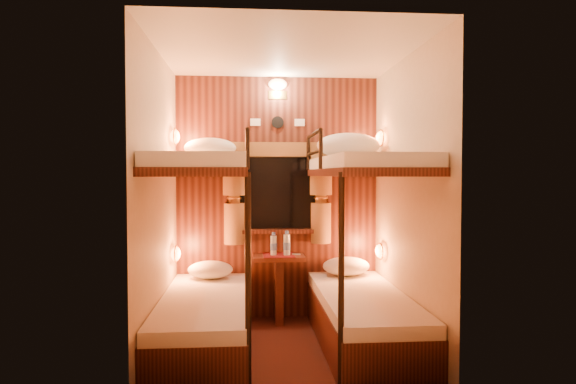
{
  "coord_description": "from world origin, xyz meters",
  "views": [
    {
      "loc": [
        -0.31,
        -4.08,
        1.44
      ],
      "look_at": [
        0.03,
        0.15,
        1.29
      ],
      "focal_mm": 32.0,
      "sensor_mm": 36.0,
      "label": 1
    }
  ],
  "objects": [
    {
      "name": "reading_lamps",
      "position": [
        -0.0,
        0.7,
        1.24
      ],
      "size": [
        2.0,
        0.2,
        1.25
      ],
      "color": "orange",
      "rests_on": "wall_left"
    },
    {
      "name": "sachet_b",
      "position": [
        0.1,
        0.89,
        0.65
      ],
      "size": [
        0.08,
        0.08,
        0.0
      ],
      "primitive_type": "cube",
      "rotation": [
        0.0,
        0.0,
        0.59
      ],
      "color": "silver",
      "rests_on": "table"
    },
    {
      "name": "pillow_upper_right",
      "position": [
        0.65,
        0.71,
        1.71
      ],
      "size": [
        0.6,
        0.43,
        0.24
      ],
      "primitive_type": "ellipsoid",
      "color": "silver",
      "rests_on": "bunk_right"
    },
    {
      "name": "ceiling",
      "position": [
        0.0,
        0.0,
        2.4
      ],
      "size": [
        2.1,
        2.1,
        0.0
      ],
      "primitive_type": "plane",
      "rotation": [
        3.14,
        0.0,
        0.0
      ],
      "color": "silver",
      "rests_on": "wall_back"
    },
    {
      "name": "wall_back",
      "position": [
        0.0,
        1.05,
        1.2
      ],
      "size": [
        2.4,
        0.0,
        2.4
      ],
      "primitive_type": "plane",
      "rotation": [
        1.57,
        0.0,
        0.0
      ],
      "color": "#C6B293",
      "rests_on": "floor"
    },
    {
      "name": "sachet_a",
      "position": [
        0.17,
        0.88,
        0.65
      ],
      "size": [
        0.09,
        0.07,
        0.01
      ],
      "primitive_type": "cube",
      "rotation": [
        0.0,
        0.0,
        -0.07
      ],
      "color": "silver",
      "rests_on": "table"
    },
    {
      "name": "pillow_lower_right",
      "position": [
        0.65,
        0.79,
        0.55
      ],
      "size": [
        0.46,
        0.33,
        0.18
      ],
      "primitive_type": "ellipsoid",
      "color": "silver",
      "rests_on": "bunk_right"
    },
    {
      "name": "bottle_left",
      "position": [
        -0.05,
        0.84,
        0.75
      ],
      "size": [
        0.07,
        0.07,
        0.23
      ],
      "rotation": [
        0.0,
        0.0,
        -0.43
      ],
      "color": "#99BFE5",
      "rests_on": "table"
    },
    {
      "name": "floor",
      "position": [
        0.0,
        0.0,
        0.0
      ],
      "size": [
        2.1,
        2.1,
        0.0
      ],
      "primitive_type": "plane",
      "color": "#36100E",
      "rests_on": "ground"
    },
    {
      "name": "pillow_lower_left",
      "position": [
        -0.65,
        0.75,
        0.54
      ],
      "size": [
        0.42,
        0.3,
        0.17
      ],
      "primitive_type": "ellipsoid",
      "color": "silver",
      "rests_on": "bunk_left"
    },
    {
      "name": "window",
      "position": [
        0.0,
        1.0,
        1.18
      ],
      "size": [
        1.0,
        0.12,
        0.79
      ],
      "color": "black",
      "rests_on": "back_panel"
    },
    {
      "name": "table",
      "position": [
        0.0,
        0.85,
        0.41
      ],
      "size": [
        0.5,
        0.34,
        0.66
      ],
      "color": "#5E2A15",
      "rests_on": "floor"
    },
    {
      "name": "back_panel",
      "position": [
        0.0,
        1.04,
        1.2
      ],
      "size": [
        2.0,
        0.03,
        2.4
      ],
      "primitive_type": "cube",
      "color": "black",
      "rests_on": "floor"
    },
    {
      "name": "bunk_right",
      "position": [
        0.65,
        0.07,
        0.56
      ],
      "size": [
        0.72,
        1.9,
        1.82
      ],
      "color": "black",
      "rests_on": "floor"
    },
    {
      "name": "wall_front",
      "position": [
        0.0,
        -1.05,
        1.2
      ],
      "size": [
        2.4,
        0.0,
        2.4
      ],
      "primitive_type": "plane",
      "rotation": [
        -1.57,
        0.0,
        0.0
      ],
      "color": "#C6B293",
      "rests_on": "floor"
    },
    {
      "name": "curtains",
      "position": [
        0.0,
        0.97,
        1.26
      ],
      "size": [
        1.1,
        0.22,
        1.0
      ],
      "color": "brown",
      "rests_on": "back_panel"
    },
    {
      "name": "wall_left",
      "position": [
        -1.0,
        0.0,
        1.2
      ],
      "size": [
        0.0,
        2.4,
        2.4
      ],
      "primitive_type": "plane",
      "rotation": [
        1.57,
        0.0,
        1.57
      ],
      "color": "#C6B293",
      "rests_on": "floor"
    },
    {
      "name": "wall_right",
      "position": [
        1.0,
        0.0,
        1.2
      ],
      "size": [
        0.0,
        2.4,
        2.4
      ],
      "primitive_type": "plane",
      "rotation": [
        1.57,
        0.0,
        -1.57
      ],
      "color": "#C6B293",
      "rests_on": "floor"
    },
    {
      "name": "bunk_left",
      "position": [
        -0.65,
        0.07,
        0.56
      ],
      "size": [
        0.72,
        1.9,
        1.82
      ],
      "color": "black",
      "rests_on": "floor"
    },
    {
      "name": "bottle_right",
      "position": [
        0.08,
        0.83,
        0.75
      ],
      "size": [
        0.07,
        0.07,
        0.24
      ],
      "rotation": [
        0.0,
        0.0,
        -0.39
      ],
      "color": "#99BFE5",
      "rests_on": "table"
    },
    {
      "name": "pillow_upper_left",
      "position": [
        -0.65,
        0.79,
        1.68
      ],
      "size": [
        0.49,
        0.35,
        0.19
      ],
      "primitive_type": "ellipsoid",
      "color": "silver",
      "rests_on": "bunk_left"
    },
    {
      "name": "back_fixtures",
      "position": [
        0.0,
        1.0,
        2.25
      ],
      "size": [
        0.54,
        0.09,
        0.48
      ],
      "color": "black",
      "rests_on": "back_panel"
    }
  ]
}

